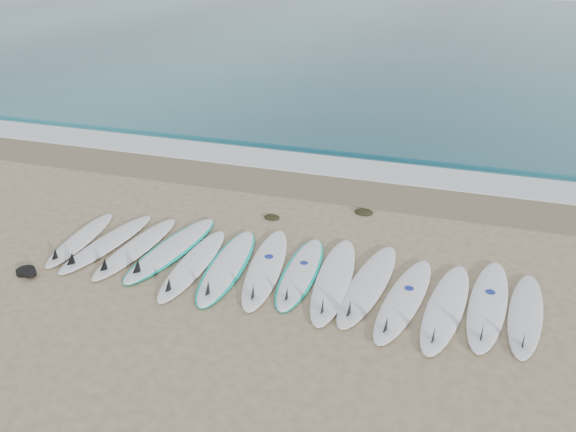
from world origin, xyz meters
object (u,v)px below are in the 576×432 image
(surfboard_7, at_px, (300,273))
(surfboard_13, at_px, (526,315))
(surfboard_0, at_px, (79,240))
(leash_coil, at_px, (27,272))

(surfboard_7, relative_size, surfboard_13, 1.03)
(surfboard_0, distance_m, leash_coil, 1.30)
(surfboard_7, distance_m, surfboard_13, 3.72)
(surfboard_7, bearing_deg, leash_coil, -164.99)
(surfboard_0, height_order, leash_coil, surfboard_0)
(surfboard_0, distance_m, surfboard_7, 4.48)
(surfboard_7, distance_m, leash_coil, 4.84)
(surfboard_7, height_order, surfboard_13, surfboard_7)
(surfboard_0, bearing_deg, surfboard_13, -5.60)
(surfboard_7, xyz_separation_m, leash_coil, (-4.61, -1.47, 0.00))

